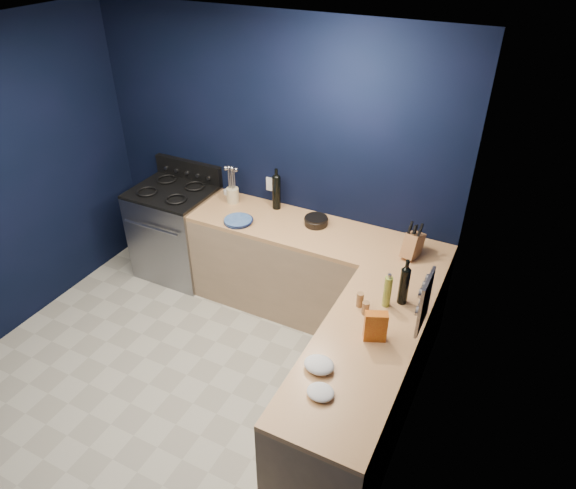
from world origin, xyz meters
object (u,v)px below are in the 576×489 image
Objects in this scene: plate_stack at (238,221)px; crouton_bag at (375,326)px; utensil_crock at (233,195)px; knife_block at (413,245)px; gas_range at (177,233)px.

plate_stack is 1.17× the size of crouton_bag.
knife_block reaches higher than utensil_crock.
knife_block is at bearing 0.43° from gas_range.
crouton_bag reaches higher than gas_range.
utensil_crock reaches higher than gas_range.
knife_block is 1.05m from crouton_bag.
gas_range is 0.81m from utensil_crock.
crouton_bag is (0.04, -1.05, 0.01)m from knife_block.
plate_stack is at bearing -161.40° from knife_block.
utensil_crock is 0.73× the size of knife_block.
plate_stack is at bearing 127.14° from crouton_bag.
utensil_crock is (-0.24, 0.30, 0.06)m from plate_stack.
plate_stack reaches higher than gas_range.
crouton_bag is (1.56, -0.87, 0.09)m from plate_stack.
utensil_crock is at bearing 13.26° from gas_range.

